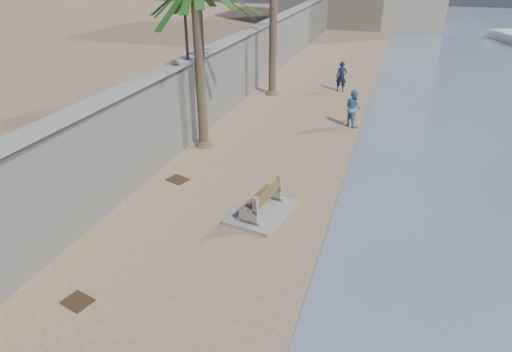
{
  "coord_description": "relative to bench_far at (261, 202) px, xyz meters",
  "views": [
    {
      "loc": [
        3.5,
        -5.47,
        7.67
      ],
      "look_at": [
        -0.5,
        7.0,
        1.2
      ],
      "focal_mm": 32.0,
      "sensor_mm": 36.0,
      "label": 1
    }
  ],
  "objects": [
    {
      "name": "person_a",
      "position": [
        0.32,
        15.3,
        0.59
      ],
      "size": [
        0.75,
        0.52,
        2.04
      ],
      "primitive_type": "imported",
      "rotation": [
        0.0,
        0.0,
        0.03
      ],
      "color": "#131935",
      "rests_on": "ground_plane"
    },
    {
      "name": "debris_b",
      "position": [
        -3.03,
        -5.35,
        -0.42
      ],
      "size": [
        0.8,
        0.7,
        0.03
      ],
      "primitive_type": "cube",
      "rotation": [
        0.0,
        0.0,
        6.02
      ],
      "color": "#382616",
      "rests_on": "ground_plane"
    },
    {
      "name": "debris_c",
      "position": [
        -3.69,
        1.38,
        -0.42
      ],
      "size": [
        0.9,
        0.8,
        0.03
      ],
      "primitive_type": "cube",
      "rotation": [
        0.0,
        0.0,
        2.81
      ],
      "color": "#382616",
      "rests_on": "ground_plane"
    },
    {
      "name": "person_b",
      "position": [
        1.74,
        9.32,
        0.57
      ],
      "size": [
        1.22,
        1.21,
        2.01
      ],
      "primitive_type": "imported",
      "rotation": [
        0.0,
        0.0,
        2.39
      ],
      "color": "#537EAB",
      "rests_on": "ground_plane"
    },
    {
      "name": "bench_far",
      "position": [
        0.0,
        0.0,
        0.0
      ],
      "size": [
        1.96,
        2.58,
        0.98
      ],
      "color": "gray",
      "rests_on": "ground_plane"
    },
    {
      "name": "seawall",
      "position": [
        -4.96,
        13.27,
        1.32
      ],
      "size": [
        0.45,
        70.0,
        3.5
      ],
      "primitive_type": "cube",
      "color": "gray",
      "rests_on": "ground_plane"
    },
    {
      "name": "wall_cap",
      "position": [
        -4.96,
        13.27,
        3.12
      ],
      "size": [
        0.8,
        70.0,
        0.12
      ],
      "primitive_type": "cube",
      "color": "gray",
      "rests_on": "seawall"
    }
  ]
}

